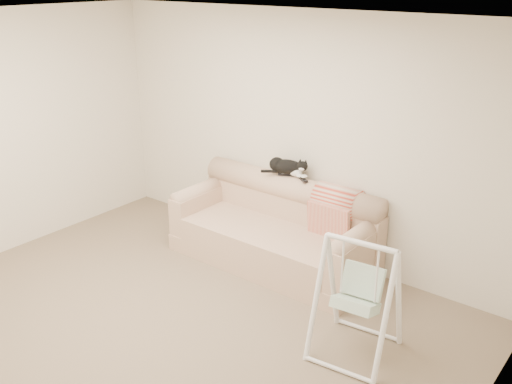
% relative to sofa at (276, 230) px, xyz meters
% --- Properties ---
extents(ground_plane, '(5.00, 5.00, 0.00)m').
position_rel_sofa_xyz_m(ground_plane, '(-0.01, -1.62, -0.35)').
color(ground_plane, '#736152').
rests_on(ground_plane, ground).
extents(room_shell, '(5.04, 4.04, 2.60)m').
position_rel_sofa_xyz_m(room_shell, '(-0.01, -1.62, 1.18)').
color(room_shell, beige).
rests_on(room_shell, ground).
extents(sofa, '(2.20, 0.93, 0.90)m').
position_rel_sofa_xyz_m(sofa, '(0.00, 0.00, 0.00)').
color(sofa, tan).
rests_on(sofa, ground).
extents(remote_a, '(0.18, 0.12, 0.03)m').
position_rel_sofa_xyz_m(remote_a, '(-0.05, 0.24, 0.56)').
color(remote_a, black).
rests_on(remote_a, sofa).
extents(remote_b, '(0.17, 0.14, 0.02)m').
position_rel_sofa_xyz_m(remote_b, '(0.17, 0.23, 0.56)').
color(remote_b, black).
rests_on(remote_b, sofa).
extents(tuxedo_cat, '(0.51, 0.30, 0.20)m').
position_rel_sofa_xyz_m(tuxedo_cat, '(-0.04, 0.24, 0.65)').
color(tuxedo_cat, black).
rests_on(tuxedo_cat, sofa).
extents(throw_blanket, '(0.47, 0.38, 0.58)m').
position_rel_sofa_xyz_m(throw_blanket, '(0.59, 0.23, 0.37)').
color(throw_blanket, red).
rests_on(throw_blanket, sofa).
extents(baby_swing, '(0.69, 0.72, 1.02)m').
position_rel_sofa_xyz_m(baby_swing, '(1.45, -0.88, 0.16)').
color(baby_swing, white).
rests_on(baby_swing, ground).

